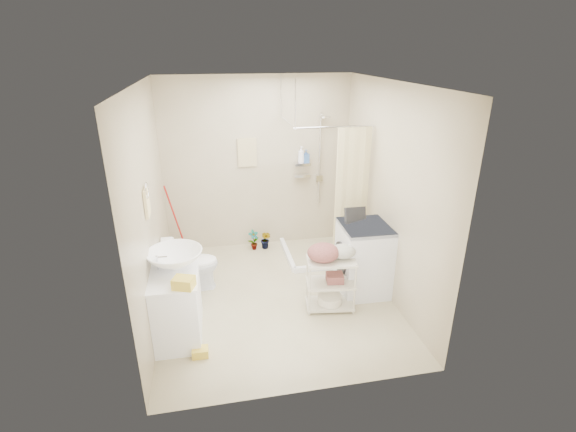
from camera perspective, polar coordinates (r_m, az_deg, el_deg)
The scene contains 23 objects.
floor at distance 5.39m, azimuth -1.62°, elevation -10.97°, with size 3.20×3.20×0.00m, color #C0B690.
ceiling at distance 4.53m, azimuth -1.99°, elevation 17.75°, with size 2.80×3.20×0.04m, color silver.
wall_back at distance 6.32m, azimuth -4.19°, elevation 7.00°, with size 2.80×0.04×2.60m, color #BAAD90.
wall_front at distance 3.38m, azimuth 2.72°, elevation -7.07°, with size 2.80×0.04×2.60m, color #BAAD90.
wall_left at distance 4.80m, azimuth -18.50°, elevation 0.90°, with size 0.04×3.20×2.60m, color #BAAD90.
wall_right at distance 5.21m, azimuth 13.62°, elevation 3.07°, with size 0.04×3.20×2.60m, color #BAAD90.
vanity at distance 4.74m, azimuth -14.88°, elevation -11.34°, with size 0.50×0.89×0.79m, color white.
sink at distance 4.54m, azimuth -15.21°, elevation -5.71°, with size 0.58×0.58×0.20m, color white.
counter_basket at distance 4.18m, azimuth -14.08°, elevation -8.85°, with size 0.20×0.15×0.11m, color gold.
floor_basket at distance 4.57m, azimuth -11.93°, elevation -17.58°, with size 0.24×0.18×0.13m, color yellow.
toilet at distance 5.54m, azimuth -13.14°, elevation -6.45°, with size 0.39×0.68×0.70m, color white.
mop at distance 6.38m, azimuth -15.39°, elevation -0.58°, with size 0.11×0.11×1.13m, color #A7130E, non-canonical shape.
potted_plant_a at distance 6.50m, azimuth -4.71°, elevation -3.29°, with size 0.17×0.12×0.32m, color #973F26.
potted_plant_b at distance 6.52m, azimuth -3.06°, elevation -3.26°, with size 0.17×0.13×0.30m, color brown.
hanging_towel at distance 6.24m, azimuth -5.60°, elevation 8.64°, with size 0.28×0.03×0.42m, color #CCC28A.
towel_ring at distance 4.56m, azimuth -18.77°, elevation 2.01°, with size 0.04×0.22×0.34m, color beige, non-canonical shape.
tp_holder at distance 5.07m, azimuth -17.20°, elevation -4.98°, with size 0.08×0.12×0.14m, color white, non-canonical shape.
shower at distance 6.03m, azimuth 4.59°, elevation 3.77°, with size 1.10×1.10×2.10m, color white, non-canonical shape.
shampoo_bottle_a at distance 6.31m, azimuth 1.81°, elevation 8.37°, with size 0.10×0.10×0.25m, color white.
shampoo_bottle_b at distance 6.35m, azimuth 2.47°, elevation 8.19°, with size 0.09×0.09×0.19m, color #355A98.
washing_machine at distance 5.40m, azimuth 10.48°, elevation -5.70°, with size 0.62×0.64×0.91m, color silver.
laundry_rack at distance 5.02m, azimuth 5.84°, elevation -8.61°, with size 0.57×0.33×0.78m, color beige, non-canonical shape.
ironing_board at distance 5.34m, azimuth 9.36°, elevation -4.61°, with size 0.32×0.09×1.13m, color black, non-canonical shape.
Camera 1 is at (-0.72, -4.46, 2.95)m, focal length 26.00 mm.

